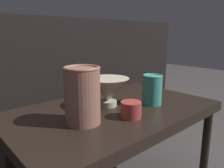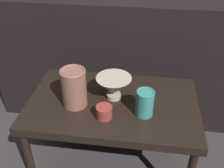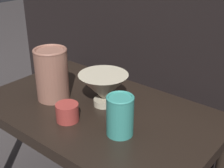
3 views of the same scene
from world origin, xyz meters
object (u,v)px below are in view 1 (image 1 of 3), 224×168
(vase_textured_left, at_px, (82,95))
(cup, at_px, (131,110))
(bowl, at_px, (108,90))
(vase_colorful_right, at_px, (152,89))

(vase_textured_left, xyz_separation_m, cup, (0.15, -0.07, -0.07))
(bowl, bearing_deg, vase_textured_left, -156.16)
(bowl, distance_m, cup, 0.16)
(vase_colorful_right, xyz_separation_m, cup, (-0.18, -0.05, -0.04))
(vase_textured_left, relative_size, vase_colorful_right, 1.51)
(bowl, distance_m, vase_colorful_right, 0.19)
(vase_textured_left, distance_m, cup, 0.18)
(bowl, height_order, vase_textured_left, vase_textured_left)
(bowl, height_order, vase_colorful_right, vase_colorful_right)
(vase_textured_left, bearing_deg, cup, -25.74)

